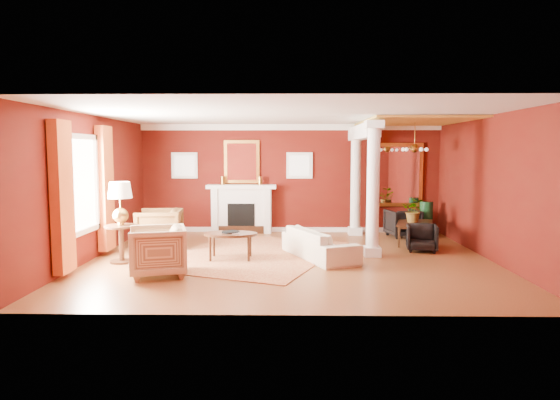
{
  "coord_description": "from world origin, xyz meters",
  "views": [
    {
      "loc": [
        -0.03,
        -9.95,
        2.16
      ],
      "look_at": [
        -0.22,
        0.54,
        1.15
      ],
      "focal_mm": 32.0,
      "sensor_mm": 36.0,
      "label": 1
    }
  ],
  "objects_px": {
    "armchair_leopard": "(159,227)",
    "dining_table": "(416,227)",
    "sofa": "(320,239)",
    "coffee_table": "(231,235)",
    "side_table": "(120,208)",
    "armchair_stripe": "(157,249)"
  },
  "relations": [
    {
      "from": "side_table",
      "to": "coffee_table",
      "type": "bearing_deg",
      "value": 8.33
    },
    {
      "from": "armchair_leopard",
      "to": "armchair_stripe",
      "type": "distance_m",
      "value": 2.6
    },
    {
      "from": "armchair_leopard",
      "to": "armchair_stripe",
      "type": "relative_size",
      "value": 1.01
    },
    {
      "from": "sofa",
      "to": "coffee_table",
      "type": "distance_m",
      "value": 1.81
    },
    {
      "from": "armchair_leopard",
      "to": "dining_table",
      "type": "relative_size",
      "value": 0.69
    },
    {
      "from": "coffee_table",
      "to": "dining_table",
      "type": "height_order",
      "value": "dining_table"
    },
    {
      "from": "armchair_stripe",
      "to": "coffee_table",
      "type": "height_order",
      "value": "armchair_stripe"
    },
    {
      "from": "sofa",
      "to": "dining_table",
      "type": "xyz_separation_m",
      "value": [
        2.38,
        1.66,
        -0.01
      ]
    },
    {
      "from": "sofa",
      "to": "armchair_leopard",
      "type": "xyz_separation_m",
      "value": [
        -3.55,
        1.0,
        0.09
      ]
    },
    {
      "from": "coffee_table",
      "to": "sofa",
      "type": "bearing_deg",
      "value": 5.29
    },
    {
      "from": "armchair_leopard",
      "to": "coffee_table",
      "type": "distance_m",
      "value": 2.1
    },
    {
      "from": "armchair_leopard",
      "to": "coffee_table",
      "type": "xyz_separation_m",
      "value": [
        1.75,
        -1.17,
        0.01
      ]
    },
    {
      "from": "sofa",
      "to": "side_table",
      "type": "bearing_deg",
      "value": 73.11
    },
    {
      "from": "armchair_stripe",
      "to": "coffee_table",
      "type": "xyz_separation_m",
      "value": [
        1.12,
        1.35,
        0.01
      ]
    },
    {
      "from": "armchair_leopard",
      "to": "dining_table",
      "type": "xyz_separation_m",
      "value": [
        5.93,
        0.66,
        -0.09
      ]
    },
    {
      "from": "coffee_table",
      "to": "side_table",
      "type": "bearing_deg",
      "value": -171.67
    },
    {
      "from": "armchair_stripe",
      "to": "dining_table",
      "type": "distance_m",
      "value": 6.18
    },
    {
      "from": "dining_table",
      "to": "sofa",
      "type": "bearing_deg",
      "value": 140.68
    },
    {
      "from": "sofa",
      "to": "armchair_stripe",
      "type": "distance_m",
      "value": 3.29
    },
    {
      "from": "sofa",
      "to": "armchair_leopard",
      "type": "bearing_deg",
      "value": 50.36
    },
    {
      "from": "armchair_stripe",
      "to": "side_table",
      "type": "distance_m",
      "value": 1.55
    },
    {
      "from": "armchair_leopard",
      "to": "armchair_stripe",
      "type": "bearing_deg",
      "value": 8.46
    }
  ]
}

